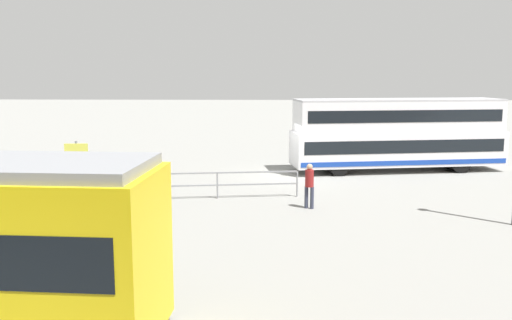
{
  "coord_description": "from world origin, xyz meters",
  "views": [
    {
      "loc": [
        0.92,
        27.11,
        4.97
      ],
      "look_at": [
        1.63,
        6.89,
        1.83
      ],
      "focal_mm": 39.06,
      "sensor_mm": 36.0,
      "label": 1
    }
  ],
  "objects_px": {
    "double_decker_bus": "(397,134)",
    "pedestrian_near_railing": "(157,178)",
    "pedestrian_crossing": "(309,183)",
    "info_sign": "(77,158)"
  },
  "relations": [
    {
      "from": "double_decker_bus",
      "to": "pedestrian_crossing",
      "type": "height_order",
      "value": "double_decker_bus"
    },
    {
      "from": "double_decker_bus",
      "to": "pedestrian_crossing",
      "type": "xyz_separation_m",
      "value": [
        4.99,
        8.36,
        -0.93
      ]
    },
    {
      "from": "pedestrian_crossing",
      "to": "double_decker_bus",
      "type": "bearing_deg",
      "value": -120.82
    },
    {
      "from": "pedestrian_crossing",
      "to": "info_sign",
      "type": "distance_m",
      "value": 9.78
    },
    {
      "from": "pedestrian_near_railing",
      "to": "pedestrian_crossing",
      "type": "height_order",
      "value": "pedestrian_near_railing"
    },
    {
      "from": "double_decker_bus",
      "to": "info_sign",
      "type": "xyz_separation_m",
      "value": [
        14.49,
        6.12,
        -0.39
      ]
    },
    {
      "from": "double_decker_bus",
      "to": "info_sign",
      "type": "distance_m",
      "value": 15.74
    },
    {
      "from": "double_decker_bus",
      "to": "pedestrian_near_railing",
      "type": "xyz_separation_m",
      "value": [
        10.79,
        7.85,
        -0.87
      ]
    },
    {
      "from": "double_decker_bus",
      "to": "info_sign",
      "type": "relative_size",
      "value": 5.01
    },
    {
      "from": "double_decker_bus",
      "to": "pedestrian_near_railing",
      "type": "bearing_deg",
      "value": 36.04
    }
  ]
}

